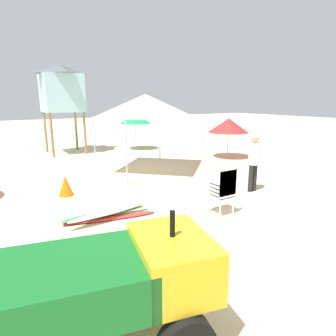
{
  "coord_description": "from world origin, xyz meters",
  "views": [
    {
      "loc": [
        -4.22,
        -3.32,
        2.67
      ],
      "look_at": [
        -0.21,
        2.97,
        0.92
      ],
      "focal_mm": 31.31,
      "sensor_mm": 36.0,
      "label": 1
    }
  ],
  "objects": [
    {
      "name": "ground",
      "position": [
        0.0,
        0.0,
        0.0
      ],
      "size": [
        80.0,
        80.0,
        0.0
      ],
      "primitive_type": "plane",
      "color": "beige"
    },
    {
      "name": "lifeguard_near_center",
      "position": [
        2.4,
        2.4,
        0.97
      ],
      "size": [
        0.32,
        0.32,
        1.68
      ],
      "color": "black",
      "rests_on": "ground"
    },
    {
      "name": "stacked_plastic_chairs",
      "position": [
        0.41,
        1.5,
        0.7
      ],
      "size": [
        0.48,
        0.48,
        1.2
      ],
      "color": "white",
      "rests_on": "ground"
    },
    {
      "name": "lifeguard_tower",
      "position": [
        -0.68,
        11.93,
        3.2
      ],
      "size": [
        1.98,
        1.98,
        4.32
      ],
      "color": "olive",
      "rests_on": "ground"
    },
    {
      "name": "beach_umbrella_far",
      "position": [
        5.38,
        6.58,
        1.52
      ],
      "size": [
        1.84,
        1.84,
        1.84
      ],
      "color": "beige",
      "rests_on": "ground"
    },
    {
      "name": "beach_umbrella_left",
      "position": [
        2.82,
        11.01,
        1.7
      ],
      "size": [
        1.66,
        1.66,
        1.99
      ],
      "color": "beige",
      "rests_on": "ground"
    },
    {
      "name": "traffic_cone_near",
      "position": [
        -2.4,
        4.94,
        0.29
      ],
      "size": [
        0.41,
        0.41,
        0.59
      ],
      "primitive_type": "cone",
      "color": "orange",
      "rests_on": "ground"
    },
    {
      "name": "utility_cart",
      "position": [
        -3.36,
        -0.65,
        0.78
      ],
      "size": [
        2.75,
        1.79,
        1.5
      ],
      "color": "#146023",
      "rests_on": "ground"
    },
    {
      "name": "surfboard_pile",
      "position": [
        -2.0,
        2.69,
        0.12
      ],
      "size": [
        2.16,
        0.73,
        0.24
      ],
      "color": "red",
      "rests_on": "ground"
    },
    {
      "name": "popup_canopy",
      "position": [
        1.02,
        6.45,
        2.45
      ],
      "size": [
        3.07,
        3.07,
        2.87
      ],
      "color": "#B2B2B7",
      "rests_on": "ground"
    }
  ]
}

